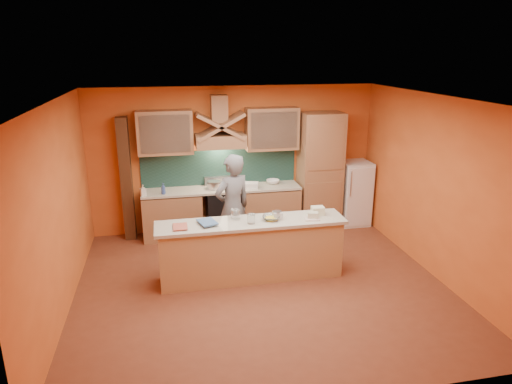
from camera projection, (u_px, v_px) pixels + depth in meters
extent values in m
cube|color=brown|center=(262.00, 285.00, 6.95)|extent=(5.50, 5.00, 0.01)
cube|color=white|center=(262.00, 99.00, 6.12)|extent=(5.50, 5.00, 0.01)
cube|color=orange|center=(235.00, 159.00, 8.87)|extent=(5.50, 0.02, 2.80)
cube|color=orange|center=(320.00, 281.00, 4.20)|extent=(5.50, 0.02, 2.80)
cube|color=orange|center=(58.00, 211.00, 6.01)|extent=(0.02, 5.00, 2.80)
cube|color=orange|center=(435.00, 187.00, 7.06)|extent=(0.02, 5.00, 2.80)
cube|color=#A16E49|center=(173.00, 216.00, 8.64)|extent=(1.10, 0.60, 0.86)
cube|color=#A16E49|center=(270.00, 209.00, 9.01)|extent=(1.10, 0.60, 0.86)
cube|color=beige|center=(222.00, 189.00, 8.68)|extent=(3.00, 0.62, 0.04)
cube|color=black|center=(222.00, 211.00, 8.82)|extent=(0.60, 0.58, 0.90)
cube|color=#17342F|center=(220.00, 168.00, 8.84)|extent=(3.00, 0.03, 0.70)
cube|color=#A16E49|center=(220.00, 141.00, 8.45)|extent=(0.92, 0.50, 0.24)
cube|color=#A16E49|center=(219.00, 109.00, 8.37)|extent=(0.30, 0.30, 0.50)
cube|color=#A16E49|center=(165.00, 132.00, 8.28)|extent=(1.00, 0.35, 0.80)
cube|color=#A16E49|center=(272.00, 129.00, 8.66)|extent=(1.00, 0.35, 0.80)
cube|color=#A16E49|center=(320.00, 171.00, 8.98)|extent=(0.80, 0.60, 2.30)
cube|color=white|center=(354.00, 193.00, 9.27)|extent=(0.58, 0.60, 1.30)
cube|color=#472816|center=(126.00, 179.00, 8.41)|extent=(0.20, 0.30, 2.30)
cube|color=tan|center=(251.00, 251.00, 7.08)|extent=(2.80, 0.55, 0.88)
cube|color=beige|center=(251.00, 223.00, 6.94)|extent=(2.90, 0.62, 0.05)
imported|color=slate|center=(233.00, 208.00, 7.60)|extent=(0.79, 0.67, 1.83)
cylinder|color=silver|center=(214.00, 186.00, 8.62)|extent=(0.29, 0.29, 0.14)
cylinder|color=#B3B2B9|center=(233.00, 183.00, 8.87)|extent=(0.24, 0.24, 0.13)
imported|color=silver|center=(143.00, 190.00, 8.19)|extent=(0.12, 0.12, 0.21)
imported|color=#354D92|center=(163.00, 189.00, 8.28)|extent=(0.11, 0.11, 0.21)
imported|color=silver|center=(273.00, 182.00, 8.95)|extent=(0.27, 0.27, 0.08)
cube|color=white|center=(251.00, 185.00, 8.67)|extent=(0.33, 0.29, 0.10)
imported|color=#BA5642|center=(173.00, 227.00, 6.65)|extent=(0.22, 0.29, 0.03)
imported|color=#426492|center=(200.00, 224.00, 6.74)|extent=(0.32, 0.38, 0.03)
cylinder|color=white|center=(235.00, 214.00, 7.00)|extent=(0.17, 0.17, 0.15)
cylinder|color=white|center=(251.00, 219.00, 6.82)|extent=(0.15, 0.15, 0.15)
cube|color=silver|center=(277.00, 215.00, 7.01)|extent=(0.13, 0.13, 0.11)
imported|color=white|center=(271.00, 218.00, 6.98)|extent=(0.34, 0.34, 0.07)
cube|color=beige|center=(312.00, 219.00, 7.00)|extent=(0.25, 0.20, 0.02)
cube|color=#EAE9C1|center=(318.00, 211.00, 7.20)|extent=(0.20, 0.16, 0.13)
cube|color=beige|center=(313.00, 215.00, 7.04)|extent=(0.19, 0.16, 0.10)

